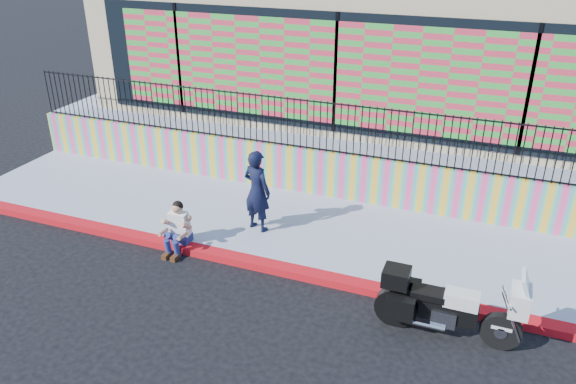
% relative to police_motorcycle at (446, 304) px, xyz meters
% --- Properties ---
extents(ground, '(90.00, 90.00, 0.00)m').
position_rel_police_motorcycle_xyz_m(ground, '(-3.38, 0.71, -0.59)').
color(ground, black).
rests_on(ground, ground).
extents(red_curb, '(16.00, 0.30, 0.15)m').
position_rel_police_motorcycle_xyz_m(red_curb, '(-3.38, 0.71, -0.52)').
color(red_curb, '#A30B13').
rests_on(red_curb, ground).
extents(sidewalk, '(16.00, 3.00, 0.15)m').
position_rel_police_motorcycle_xyz_m(sidewalk, '(-3.38, 2.36, -0.52)').
color(sidewalk, '#979EB5').
rests_on(sidewalk, ground).
extents(mural_wall, '(16.00, 0.20, 1.10)m').
position_rel_police_motorcycle_xyz_m(mural_wall, '(-3.38, 3.96, 0.11)').
color(mural_wall, '#FF4389').
rests_on(mural_wall, sidewalk).
extents(metal_fence, '(15.80, 0.04, 1.20)m').
position_rel_police_motorcycle_xyz_m(metal_fence, '(-3.38, 3.96, 1.26)').
color(metal_fence, black).
rests_on(metal_fence, mural_wall).
extents(elevated_platform, '(16.00, 10.00, 1.25)m').
position_rel_police_motorcycle_xyz_m(elevated_platform, '(-3.38, 9.06, 0.03)').
color(elevated_platform, '#979EB5').
rests_on(elevated_platform, ground).
extents(storefront_building, '(14.00, 8.06, 4.00)m').
position_rel_police_motorcycle_xyz_m(storefront_building, '(-3.38, 8.84, 2.66)').
color(storefront_building, tan).
rests_on(storefront_building, elevated_platform).
extents(police_motorcycle, '(2.27, 0.75, 1.41)m').
position_rel_police_motorcycle_xyz_m(police_motorcycle, '(0.00, 0.00, 0.00)').
color(police_motorcycle, black).
rests_on(police_motorcycle, ground).
extents(police_officer, '(0.74, 0.58, 1.77)m').
position_rel_police_motorcycle_xyz_m(police_officer, '(-4.10, 1.87, 0.44)').
color(police_officer, black).
rests_on(police_officer, sidewalk).
extents(seated_man, '(0.54, 0.71, 1.06)m').
position_rel_police_motorcycle_xyz_m(seated_man, '(-5.32, 0.62, -0.14)').
color(seated_man, navy).
rests_on(seated_man, ground).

